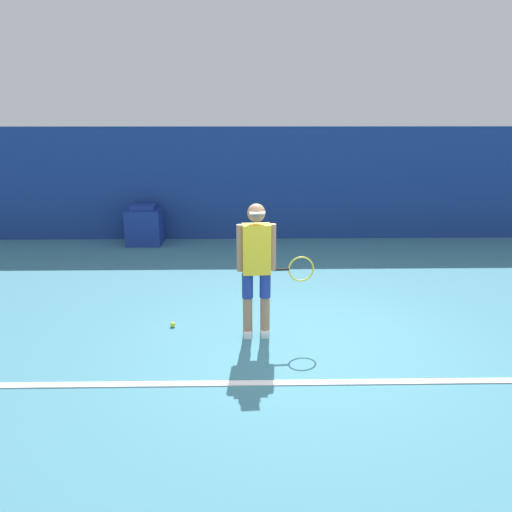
# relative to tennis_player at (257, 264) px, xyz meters

# --- Properties ---
(ground_plane) EXTENTS (24.00, 24.00, 0.00)m
(ground_plane) POSITION_rel_tennis_player_xyz_m (0.56, -0.40, -0.95)
(ground_plane) COLOR teal
(back_wall) EXTENTS (24.00, 0.10, 2.48)m
(back_wall) POSITION_rel_tennis_player_xyz_m (0.56, 5.22, 0.29)
(back_wall) COLOR navy
(back_wall) RESTS_ON ground_plane
(court_baseline) EXTENTS (21.60, 0.10, 0.01)m
(court_baseline) POSITION_rel_tennis_player_xyz_m (0.56, -1.20, -0.94)
(court_baseline) COLOR white
(court_baseline) RESTS_ON ground_plane
(tennis_player) EXTENTS (0.96, 0.30, 1.70)m
(tennis_player) POSITION_rel_tennis_player_xyz_m (0.00, 0.00, 0.00)
(tennis_player) COLOR #A37556
(tennis_player) RESTS_ON ground_plane
(tennis_ball) EXTENTS (0.07, 0.07, 0.07)m
(tennis_ball) POSITION_rel_tennis_player_xyz_m (-1.12, 0.28, -0.91)
(tennis_ball) COLOR #D1E533
(tennis_ball) RESTS_ON ground_plane
(covered_chair) EXTENTS (0.73, 0.70, 0.86)m
(covered_chair) POSITION_rel_tennis_player_xyz_m (-2.34, 4.76, -0.54)
(covered_chair) COLOR navy
(covered_chair) RESTS_ON ground_plane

